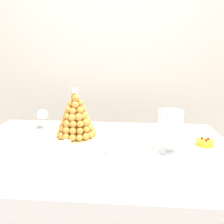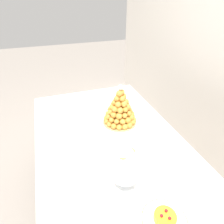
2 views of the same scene
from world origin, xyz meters
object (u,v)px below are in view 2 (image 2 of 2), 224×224
dessert_cup_mid_left (92,124)px  fruit_tart_plate (165,219)px  dessert_cup_centre (99,146)px  wine_glass (123,93)px  macaron_goblet (126,166)px  dessert_cup_left (86,109)px  creme_brulee_ramekin (102,110)px  croquembouche (120,109)px  serving_tray (112,124)px

dessert_cup_mid_left → fruit_tart_plate: (0.75, 0.14, -0.02)m
dessert_cup_centre → wine_glass: bearing=144.4°
macaron_goblet → fruit_tart_plate: size_ratio=1.15×
dessert_cup_mid_left → macaron_goblet: 0.54m
wine_glass → dessert_cup_mid_left: bearing=-53.1°
dessert_cup_left → dessert_cup_centre: size_ratio=0.95×
dessert_cup_mid_left → dessert_cup_centre: (0.23, -0.01, 0.00)m
dessert_cup_centre → dessert_cup_mid_left: bearing=176.9°
dessert_cup_centre → creme_brulee_ramekin: bearing=161.5°
dessert_cup_left → dessert_cup_mid_left: 0.22m
croquembouche → dessert_cup_left: croquembouche is taller
croquembouche → dessert_cup_centre: bearing=-44.3°
dessert_cup_left → dessert_cup_mid_left: size_ratio=1.08×
croquembouche → fruit_tart_plate: croquembouche is taller
creme_brulee_ramekin → macaron_goblet: bearing=-7.0°
creme_brulee_ramekin → wine_glass: 0.24m
macaron_goblet → serving_tray: bearing=168.1°
dessert_cup_centre → creme_brulee_ramekin: (-0.41, 0.14, -0.01)m
dessert_cup_left → dessert_cup_centre: (0.46, -0.02, 0.00)m
creme_brulee_ramekin → macaron_goblet: size_ratio=0.38×
croquembouche → creme_brulee_ramekin: size_ratio=3.40×
dessert_cup_left → wine_glass: size_ratio=0.41×
croquembouche → macaron_goblet: 0.55m
croquembouche → fruit_tart_plate: (0.74, -0.07, -0.11)m
dessert_cup_centre → wine_glass: size_ratio=0.43×
wine_glass → fruit_tart_plate: bearing=-11.3°
dessert_cup_mid_left → macaron_goblet: size_ratio=0.23×
dessert_cup_left → dessert_cup_centre: bearing=-1.9°
dessert_cup_left → dessert_cup_mid_left: dessert_cup_mid_left is taller
fruit_tart_plate → wine_glass: bearing=168.7°
serving_tray → creme_brulee_ramekin: size_ratio=7.10×
croquembouche → wine_glass: size_ratio=2.10×
serving_tray → fruit_tart_plate: fruit_tart_plate is taller
dessert_cup_centre → serving_tray: bearing=144.5°
creme_brulee_ramekin → dessert_cup_mid_left: bearing=-34.8°
wine_glass → croquembouche: bearing=-26.1°
dessert_cup_left → dessert_cup_mid_left: (0.22, -0.00, 0.00)m
croquembouche → dessert_cup_left: bearing=-138.1°
dessert_cup_centre → wine_glass: (-0.49, 0.35, 0.07)m
creme_brulee_ramekin → wine_glass: size_ratio=0.62×
dessert_cup_left → wine_glass: (-0.03, 0.33, 0.07)m
croquembouche → macaron_goblet: bearing=-18.0°
serving_tray → croquembouche: 0.13m
creme_brulee_ramekin → croquembouche: bearing=23.7°
serving_tray → croquembouche: (-0.00, 0.06, 0.12)m
fruit_tart_plate → dessert_cup_centre: bearing=-163.9°
serving_tray → croquembouche: bearing=90.4°
dessert_cup_centre → macaron_goblet: bearing=9.7°
croquembouche → wine_glass: bearing=153.9°
serving_tray → wine_glass: wine_glass is taller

